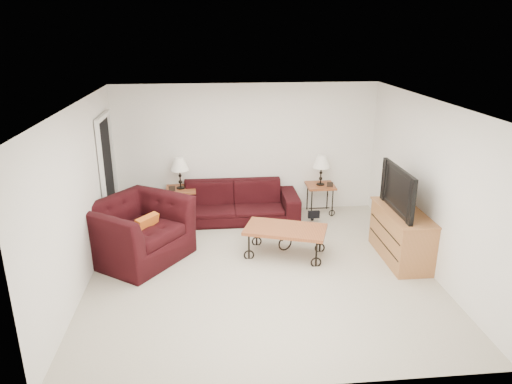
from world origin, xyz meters
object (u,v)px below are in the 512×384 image
Objects in this scene: armchair at (137,231)px; backpack at (313,210)px; side_table_right at (320,199)px; lamp_left at (180,173)px; television at (405,190)px; lamp_right at (321,170)px; sofa at (234,202)px; coffee_table at (285,242)px; side_table_left at (182,203)px; tv_stand at (401,235)px.

armchair reaches higher than backpack.
armchair is at bearing -153.59° from side_table_right.
side_table_right is 2.75m from lamp_left.
lamp_left is 0.50× the size of television.
side_table_right is 0.49× the size of television.
television is (0.81, -2.04, 0.27)m from lamp_right.
television is (4.08, -0.41, 0.68)m from armchair.
side_table_right is at bearing 54.63° from backpack.
lamp_left is (-0.99, 0.18, 0.54)m from sofa.
lamp_right is (0.00, 0.00, 0.58)m from side_table_right.
lamp_left is at bearing -180.00° from side_table_right.
side_table_right is 0.46m from backpack.
lamp_left reaches higher than coffee_table.
sofa is at bearing 114.91° from coffee_table.
armchair is 3.30m from backpack.
television is 2.16m from backpack.
sofa is at bearing -173.93° from side_table_right.
sofa is at bearing -10.34° from side_table_left.
side_table_left is at bearing 0.00° from lamp_left.
lamp_right is at bearing 0.00° from side_table_left.
sofa is 1.67× the size of armchair.
lamp_right is 2.25m from tv_stand.
coffee_table is at bearing -99.07° from television.
side_table_right is 0.46× the size of coffee_table.
lamp_left is at bearing 169.66° from sofa.
armchair is 4.16m from television.
sofa is 1.78m from lamp_right.
tv_stand is 0.75m from television.
lamp_right is (2.68, 0.00, 0.58)m from side_table_left.
coffee_table is at bearing -45.62° from lamp_left.
side_table_left is 2.68m from side_table_right.
armchair is at bearing 176.79° from coffee_table.
coffee_table reaches higher than backpack.
television reaches higher than armchair.
lamp_right reaches higher than coffee_table.
tv_stand is (0.83, -2.04, 0.11)m from side_table_right.
lamp_right is at bearing -158.37° from television.
sofa is 1.49m from backpack.
tv_stand is at bearing -67.89° from side_table_right.
lamp_left is at bearing 149.83° from tv_stand.
backpack is at bearing 61.59° from coffee_table.
television is at bearing -30.31° from side_table_left.
coffee_table is at bearing -118.66° from lamp_right.
television is (2.50, -1.86, 0.80)m from sofa.
sofa reaches higher than backpack.
lamp_left is at bearing -120.31° from television.
tv_stand is 3.14× the size of backpack.
side_table_left is 2.49m from backpack.
lamp_left is at bearing 134.38° from coffee_table.
tv_stand is at bearing -30.17° from lamp_left.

